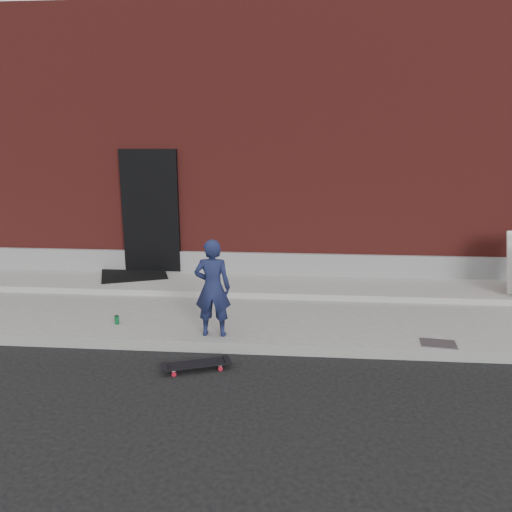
# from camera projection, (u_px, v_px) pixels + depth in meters

# --- Properties ---
(ground) EXTENTS (80.00, 80.00, 0.00)m
(ground) POSITION_uv_depth(u_px,v_px,m) (287.00, 356.00, 6.44)
(ground) COLOR black
(ground) RESTS_ON ground
(sidewalk) EXTENTS (20.00, 3.00, 0.15)m
(sidewalk) POSITION_uv_depth(u_px,v_px,m) (290.00, 310.00, 7.87)
(sidewalk) COLOR slate
(sidewalk) RESTS_ON ground
(apron) EXTENTS (20.00, 1.20, 0.10)m
(apron) POSITION_uv_depth(u_px,v_px,m) (291.00, 286.00, 8.71)
(apron) COLOR gray
(apron) RESTS_ON sidewalk
(building) EXTENTS (20.00, 8.10, 5.00)m
(building) POSITION_uv_depth(u_px,v_px,m) (295.00, 145.00, 12.61)
(building) COLOR maroon
(building) RESTS_ON ground
(child) EXTENTS (0.49, 0.33, 1.32)m
(child) POSITION_uv_depth(u_px,v_px,m) (213.00, 288.00, 6.58)
(child) COLOR #181E43
(child) RESTS_ON sidewalk
(skateboard) EXTENTS (0.83, 0.47, 0.09)m
(skateboard) POSITION_uv_depth(u_px,v_px,m) (196.00, 364.00, 6.03)
(skateboard) COLOR #AF1124
(skateboard) RESTS_ON ground
(soda_can) EXTENTS (0.07, 0.07, 0.12)m
(soda_can) POSITION_uv_depth(u_px,v_px,m) (117.00, 320.00, 7.10)
(soda_can) COLOR #197F42
(soda_can) RESTS_ON sidewalk
(doormat) EXTENTS (1.40, 1.28, 0.03)m
(doormat) POSITION_uv_depth(u_px,v_px,m) (134.00, 274.00, 9.22)
(doormat) COLOR black
(doormat) RESTS_ON apron
(utility_plate) EXTENTS (0.47, 0.33, 0.01)m
(utility_plate) POSITION_uv_depth(u_px,v_px,m) (438.00, 344.00, 6.44)
(utility_plate) COLOR #58585E
(utility_plate) RESTS_ON sidewalk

